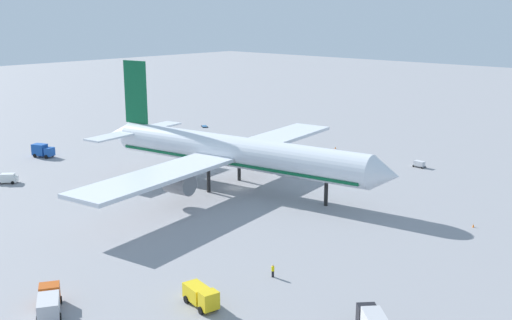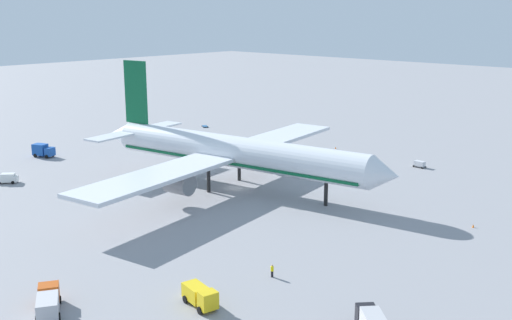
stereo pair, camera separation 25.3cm
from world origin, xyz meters
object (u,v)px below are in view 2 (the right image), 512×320
Objects in this scene: service_truck_0 at (200,295)px; baggage_cart_0 at (420,164)px; service_truck_2 at (43,150)px; service_van at (7,178)px; ground_worker_4 at (272,271)px; traffic_cone_0 at (473,226)px; baggage_cart_1 at (205,126)px; service_truck_3 at (48,302)px; airliner at (230,152)px; traffic_cone_1 at (336,148)px.

service_truck_0 reaches higher than baggage_cart_0.
service_truck_2 is 1.32× the size of service_van.
ground_worker_4 is 37.47m from traffic_cone_0.
baggage_cart_0 is at bearing -0.67° from baggage_cart_1.
baggage_cart_0 is 38.50m from traffic_cone_0.
service_truck_0 reaches higher than ground_worker_4.
service_truck_3 is at bearing -111.46° from traffic_cone_0.
service_van is 1.28× the size of baggage_cart_0.
airliner reaches higher than service_truck_3.
service_van is at bearing -77.03° from baggage_cart_1.
service_truck_3 is at bearing -21.60° from service_van.
airliner is 64.99m from baggage_cart_1.
service_truck_0 is at bearing 48.25° from service_truck_3.
service_truck_0 reaches higher than baggage_cart_1.
baggage_cart_0 is (54.71, 67.44, -0.25)m from service_van.
traffic_cone_0 is 1.00× the size of traffic_cone_1.
airliner reaches higher than traffic_cone_1.
service_van is at bearing -113.26° from traffic_cone_1.
service_truck_0 reaches higher than traffic_cone_1.
baggage_cart_0 reaches higher than baggage_cart_1.
service_truck_0 is 1.32× the size of service_van.
baggage_cart_1 is 45.97m from traffic_cone_1.
service_truck_2 is at bearing -130.35° from traffic_cone_1.
traffic_cone_0 is (24.94, -29.33, -0.50)m from baggage_cart_0.
service_truck_2 is 10.17× the size of traffic_cone_1.
service_truck_2 is 81.28m from service_truck_3.
service_van is at bearing -46.13° from service_truck_2.
airliner is 132.07× the size of traffic_cone_0.
traffic_cone_1 is (-24.50, 2.82, -0.50)m from baggage_cart_0.
airliner reaches higher than baggage_cart_0.
service_van is 76.48m from traffic_cone_1.
service_truck_0 is 49.01m from traffic_cone_0.
airliner reaches higher than service_van.
service_truck_3 is at bearing -89.20° from baggage_cart_0.
service_truck_2 reaches higher than traffic_cone_0.
ground_worker_4 is (84.04, -65.86, 0.60)m from baggage_cart_1.
ground_worker_4 is at bearing 85.59° from service_truck_0.
airliner is at bearing 130.91° from service_truck_0.
service_truck_0 is 87.87m from traffic_cone_1.
airliner is at bearing -38.38° from baggage_cart_1.
traffic_cone_0 is at bearing 68.54° from service_truck_3.
service_truck_0 is at bearing -64.95° from traffic_cone_1.
baggage_cart_0 is (19.76, 39.31, -6.29)m from airliner.
service_truck_3 is at bearing -116.70° from ground_worker_4.
traffic_cone_0 is (95.30, 21.82, -1.35)m from service_truck_2.
airliner is 42.53× the size of ground_worker_4.
service_truck_3 is 12.55× the size of traffic_cone_1.
traffic_cone_1 is at bearing 105.57° from service_truck_3.
baggage_cart_1 is at bearing 90.08° from service_truck_2.
airliner reaches higher than ground_worker_4.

